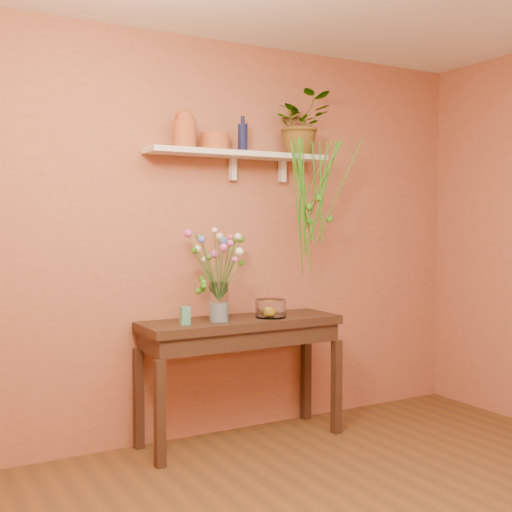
% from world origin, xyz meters
% --- Properties ---
extents(room, '(4.04, 4.04, 2.70)m').
position_xyz_m(room, '(0.00, 0.00, 1.35)').
color(room, brown).
rests_on(room, ground).
extents(sideboard, '(1.36, 0.44, 0.82)m').
position_xyz_m(sideboard, '(0.00, 1.76, 0.70)').
color(sideboard, '#3C2519').
rests_on(sideboard, ground).
extents(wall_shelf, '(1.30, 0.24, 0.19)m').
position_xyz_m(wall_shelf, '(0.06, 1.87, 1.92)').
color(wall_shelf, white).
rests_on(wall_shelf, room).
extents(terracotta_jug, '(0.15, 0.15, 0.25)m').
position_xyz_m(terracotta_jug, '(-0.36, 1.84, 2.06)').
color(terracotta_jug, '#B96336').
rests_on(terracotta_jug, wall_shelf).
extents(terracotta_pot, '(0.25, 0.25, 0.12)m').
position_xyz_m(terracotta_pot, '(-0.12, 1.90, 2.00)').
color(terracotta_pot, '#B96336').
rests_on(terracotta_pot, wall_shelf).
extents(blue_bottle, '(0.08, 0.08, 0.24)m').
position_xyz_m(blue_bottle, '(0.08, 1.87, 2.04)').
color(blue_bottle, '#11173E').
rests_on(blue_bottle, wall_shelf).
extents(spider_plant, '(0.46, 0.41, 0.44)m').
position_xyz_m(spider_plant, '(0.54, 1.86, 2.16)').
color(spider_plant, '#3C801B').
rests_on(spider_plant, wall_shelf).
extents(plant_fronds, '(0.50, 0.34, 0.92)m').
position_xyz_m(plant_fronds, '(0.54, 1.70, 1.62)').
color(plant_fronds, '#3C801B').
rests_on(plant_fronds, wall_shelf).
extents(glass_vase, '(0.12, 0.12, 0.26)m').
position_xyz_m(glass_vase, '(-0.18, 1.72, 0.93)').
color(glass_vase, white).
rests_on(glass_vase, sideboard).
extents(bouquet, '(0.42, 0.44, 0.47)m').
position_xyz_m(bouquet, '(-0.19, 1.75, 1.25)').
color(bouquet, '#386B28').
rests_on(bouquet, glass_vase).
extents(glass_bowl, '(0.20, 0.20, 0.12)m').
position_xyz_m(glass_bowl, '(0.20, 1.71, 0.88)').
color(glass_bowl, white).
rests_on(glass_bowl, sideboard).
extents(lemon, '(0.07, 0.07, 0.07)m').
position_xyz_m(lemon, '(0.18, 1.69, 0.87)').
color(lemon, yellow).
rests_on(lemon, glass_bowl).
extents(carton, '(0.06, 0.05, 0.11)m').
position_xyz_m(carton, '(-0.43, 1.70, 0.88)').
color(carton, teal).
rests_on(carton, sideboard).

